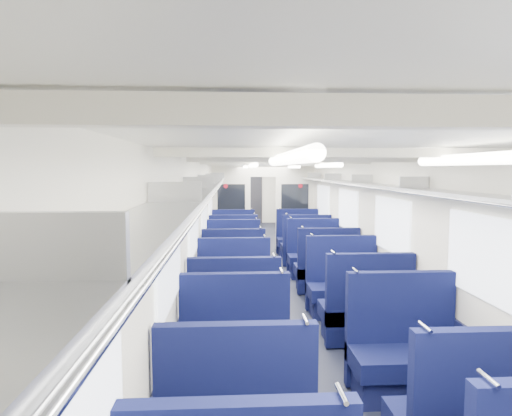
{
  "coord_description": "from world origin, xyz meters",
  "views": [
    {
      "loc": [
        -0.85,
        -8.83,
        2.2
      ],
      "look_at": [
        -0.21,
        2.85,
        1.16
      ],
      "focal_mm": 30.46,
      "sensor_mm": 36.0,
      "label": 1
    }
  ],
  "objects_px": {
    "seat_12": "(234,273)",
    "seat_13": "(326,272)",
    "end_door": "(253,199)",
    "seat_7": "(405,356)",
    "seat_14": "(234,260)",
    "seat_9": "(365,314)",
    "seat_8": "(234,321)",
    "seat_17": "(306,249)",
    "seat_15": "(314,258)",
    "bulkhead": "(263,205)",
    "seat_10": "(234,294)",
    "seat_16": "(233,249)",
    "seat_19": "(298,241)",
    "seat_6": "(235,359)",
    "seat_18": "(233,242)",
    "seat_11": "(343,290)"
  },
  "relations": [
    {
      "from": "seat_12",
      "to": "seat_13",
      "type": "bearing_deg",
      "value": 0.9
    },
    {
      "from": "end_door",
      "to": "seat_7",
      "type": "relative_size",
      "value": 1.64
    },
    {
      "from": "end_door",
      "to": "seat_14",
      "type": "distance_m",
      "value": 9.2
    },
    {
      "from": "seat_9",
      "to": "seat_12",
      "type": "bearing_deg",
      "value": 126.27
    },
    {
      "from": "seat_9",
      "to": "seat_8",
      "type": "bearing_deg",
      "value": -174.74
    },
    {
      "from": "seat_17",
      "to": "seat_15",
      "type": "bearing_deg",
      "value": -90.0
    },
    {
      "from": "seat_14",
      "to": "bulkhead",
      "type": "bearing_deg",
      "value": 75.72
    },
    {
      "from": "seat_12",
      "to": "seat_13",
      "type": "height_order",
      "value": "same"
    },
    {
      "from": "seat_10",
      "to": "seat_16",
      "type": "distance_m",
      "value": 3.57
    },
    {
      "from": "seat_17",
      "to": "seat_19",
      "type": "xyz_separation_m",
      "value": [
        0.0,
        1.15,
        0.0
      ]
    },
    {
      "from": "seat_6",
      "to": "seat_9",
      "type": "bearing_deg",
      "value": 36.37
    },
    {
      "from": "seat_14",
      "to": "seat_16",
      "type": "height_order",
      "value": "same"
    },
    {
      "from": "seat_10",
      "to": "seat_8",
      "type": "bearing_deg",
      "value": -90.0
    },
    {
      "from": "seat_18",
      "to": "end_door",
      "type": "bearing_deg",
      "value": 83.21
    },
    {
      "from": "seat_13",
      "to": "seat_6",
      "type": "bearing_deg",
      "value": -115.31
    },
    {
      "from": "seat_8",
      "to": "seat_17",
      "type": "bearing_deg",
      "value": 70.33
    },
    {
      "from": "seat_9",
      "to": "seat_13",
      "type": "height_order",
      "value": "same"
    },
    {
      "from": "end_door",
      "to": "seat_18",
      "type": "height_order",
      "value": "end_door"
    },
    {
      "from": "bulkhead",
      "to": "seat_11",
      "type": "height_order",
      "value": "bulkhead"
    },
    {
      "from": "seat_17",
      "to": "seat_18",
      "type": "distance_m",
      "value": 1.96
    },
    {
      "from": "bulkhead",
      "to": "seat_12",
      "type": "xyz_separation_m",
      "value": [
        -0.83,
        -4.36,
        -0.86
      ]
    },
    {
      "from": "bulkhead",
      "to": "seat_15",
      "type": "bearing_deg",
      "value": -75.3
    },
    {
      "from": "end_door",
      "to": "seat_12",
      "type": "distance_m",
      "value": 10.3
    },
    {
      "from": "bulkhead",
      "to": "seat_17",
      "type": "distance_m",
      "value": 2.45
    },
    {
      "from": "seat_13",
      "to": "seat_19",
      "type": "height_order",
      "value": "same"
    },
    {
      "from": "seat_11",
      "to": "seat_17",
      "type": "relative_size",
      "value": 1.0
    },
    {
      "from": "seat_13",
      "to": "end_door",
      "type": "bearing_deg",
      "value": 94.64
    },
    {
      "from": "seat_12",
      "to": "seat_17",
      "type": "xyz_separation_m",
      "value": [
        1.66,
        2.23,
        0.0
      ]
    },
    {
      "from": "seat_11",
      "to": "seat_14",
      "type": "bearing_deg",
      "value": 126.47
    },
    {
      "from": "seat_6",
      "to": "seat_9",
      "type": "xyz_separation_m",
      "value": [
        1.66,
        1.22,
        0.0
      ]
    },
    {
      "from": "seat_8",
      "to": "seat_16",
      "type": "bearing_deg",
      "value": 90.0
    },
    {
      "from": "seat_8",
      "to": "seat_14",
      "type": "relative_size",
      "value": 1.0
    },
    {
      "from": "seat_7",
      "to": "seat_8",
      "type": "bearing_deg",
      "value": 146.39
    },
    {
      "from": "seat_11",
      "to": "seat_6",
      "type": "bearing_deg",
      "value": -125.34
    },
    {
      "from": "seat_11",
      "to": "seat_14",
      "type": "height_order",
      "value": "same"
    },
    {
      "from": "end_door",
      "to": "seat_12",
      "type": "bearing_deg",
      "value": -94.63
    },
    {
      "from": "seat_17",
      "to": "seat_10",
      "type": "bearing_deg",
      "value": -115.38
    },
    {
      "from": "seat_12",
      "to": "seat_6",
      "type": "bearing_deg",
      "value": -90.0
    },
    {
      "from": "seat_7",
      "to": "seat_19",
      "type": "bearing_deg",
      "value": 90.0
    },
    {
      "from": "seat_13",
      "to": "seat_11",
      "type": "bearing_deg",
      "value": -90.0
    },
    {
      "from": "seat_15",
      "to": "seat_16",
      "type": "relative_size",
      "value": 1.0
    },
    {
      "from": "seat_11",
      "to": "seat_19",
      "type": "bearing_deg",
      "value": 90.0
    },
    {
      "from": "bulkhead",
      "to": "seat_18",
      "type": "bearing_deg",
      "value": -127.4
    },
    {
      "from": "seat_17",
      "to": "seat_13",
      "type": "bearing_deg",
      "value": -90.0
    },
    {
      "from": "end_door",
      "to": "seat_10",
      "type": "xyz_separation_m",
      "value": [
        -0.83,
        -11.51,
        -0.63
      ]
    },
    {
      "from": "seat_6",
      "to": "seat_7",
      "type": "bearing_deg",
      "value": -1.16
    },
    {
      "from": "seat_14",
      "to": "seat_8",
      "type": "bearing_deg",
      "value": -90.0
    },
    {
      "from": "seat_8",
      "to": "seat_15",
      "type": "distance_m",
      "value": 3.98
    },
    {
      "from": "seat_6",
      "to": "seat_12",
      "type": "xyz_separation_m",
      "value": [
        0.0,
        3.48,
        0.0
      ]
    },
    {
      "from": "bulkhead",
      "to": "seat_8",
      "type": "relative_size",
      "value": 2.3
    }
  ]
}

